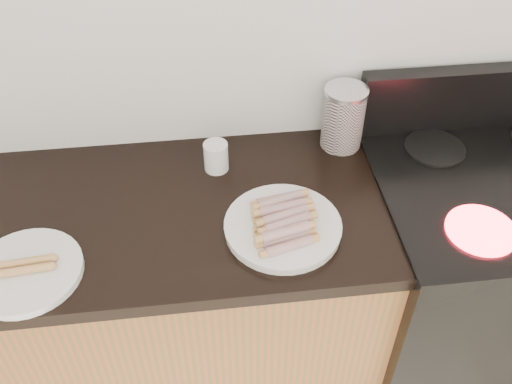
{
  "coord_description": "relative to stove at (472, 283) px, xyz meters",
  "views": [
    {
      "loc": [
        -0.08,
        0.58,
        1.98
      ],
      "look_at": [
        0.04,
        1.62,
        1.01
      ],
      "focal_mm": 40.0,
      "sensor_mm": 36.0,
      "label": 1
    }
  ],
  "objects": [
    {
      "name": "plain_sausages",
      "position": [
        -1.31,
        -0.17,
        0.47
      ],
      "size": [
        0.14,
        0.06,
        0.02
      ],
      "rotation": [
        0.0,
        0.0,
        0.09
      ],
      "color": "#DD8848",
      "rests_on": "side_plate"
    },
    {
      "name": "stove",
      "position": [
        0.0,
        0.0,
        0.0
      ],
      "size": [
        0.76,
        0.65,
        0.91
      ],
      "color": "black",
      "rests_on": "floor"
    },
    {
      "name": "canister",
      "position": [
        -0.44,
        0.25,
        0.54
      ],
      "size": [
        0.13,
        0.13,
        0.2
      ],
      "rotation": [
        0.0,
        0.0,
        -0.26
      ],
      "color": "silver",
      "rests_on": "counter_slab"
    },
    {
      "name": "side_plate",
      "position": [
        -1.31,
        -0.17,
        0.45
      ],
      "size": [
        0.35,
        0.35,
        0.02
      ],
      "primitive_type": "cylinder",
      "rotation": [
        0.0,
        0.0,
        0.35
      ],
      "color": "white",
      "rests_on": "counter_slab"
    },
    {
      "name": "cabinet_base",
      "position": [
        -1.48,
        0.01,
        -0.03
      ],
      "size": [
        2.2,
        0.59,
        0.86
      ],
      "primitive_type": "cube",
      "color": "#AA5A2D",
      "rests_on": "floor"
    },
    {
      "name": "stove_panel",
      "position": [
        0.0,
        0.28,
        0.55
      ],
      "size": [
        0.76,
        0.06,
        0.2
      ],
      "primitive_type": "cube",
      "color": "black",
      "rests_on": "stove"
    },
    {
      "name": "burner_near_left",
      "position": [
        -0.17,
        -0.17,
        0.46
      ],
      "size": [
        0.18,
        0.18,
        0.01
      ],
      "primitive_type": "cylinder",
      "color": "#FF1E2D",
      "rests_on": "stove"
    },
    {
      "name": "burner_far_left",
      "position": [
        -0.17,
        0.17,
        0.46
      ],
      "size": [
        0.18,
        0.18,
        0.01
      ],
      "primitive_type": "cylinder",
      "color": "black",
      "rests_on": "stove"
    },
    {
      "name": "mug",
      "position": [
        -0.83,
        0.17,
        0.49
      ],
      "size": [
        0.08,
        0.08,
        0.09
      ],
      "primitive_type": "cylinder",
      "rotation": [
        0.0,
        0.0,
        0.22
      ],
      "color": "white",
      "rests_on": "counter_slab"
    },
    {
      "name": "main_plate",
      "position": [
        -0.67,
        -0.1,
        0.45
      ],
      "size": [
        0.37,
        0.37,
        0.02
      ],
      "primitive_type": "cylinder",
      "rotation": [
        0.0,
        0.0,
        -0.26
      ],
      "color": "white",
      "rests_on": "counter_slab"
    },
    {
      "name": "hotdog_pile",
      "position": [
        -0.67,
        -0.1,
        0.49
      ],
      "size": [
        0.13,
        0.22,
        0.05
      ],
      "rotation": [
        0.0,
        0.0,
        0.21
      ],
      "color": "#A4262D",
      "rests_on": "main_plate"
    },
    {
      "name": "wall_back",
      "position": [
        -0.78,
        0.32,
        0.84
      ],
      "size": [
        4.0,
        0.04,
        2.6
      ],
      "primitive_type": "cube",
      "color": "silver",
      "rests_on": "ground"
    }
  ]
}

